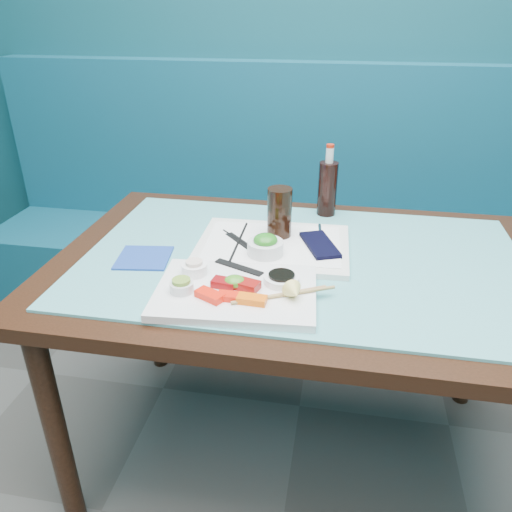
% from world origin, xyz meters
% --- Properties ---
extents(booth_bench, '(3.00, 0.56, 1.17)m').
position_xyz_m(booth_bench, '(0.00, 2.29, 0.37)').
color(booth_bench, '#0E495D').
rests_on(booth_bench, ground).
extents(dining_table, '(1.40, 0.90, 0.75)m').
position_xyz_m(dining_table, '(0.00, 1.45, 0.67)').
color(dining_table, black).
rests_on(dining_table, ground).
extents(glass_top, '(1.22, 0.76, 0.01)m').
position_xyz_m(glass_top, '(0.00, 1.45, 0.75)').
color(glass_top, '#57ACAF').
rests_on(glass_top, dining_table).
extents(sashimi_plate, '(0.41, 0.30, 0.02)m').
position_xyz_m(sashimi_plate, '(-0.14, 1.22, 0.77)').
color(sashimi_plate, white).
rests_on(sashimi_plate, glass_top).
extents(salmon_left, '(0.08, 0.06, 0.02)m').
position_xyz_m(salmon_left, '(-0.19, 1.16, 0.79)').
color(salmon_left, '#FF1F0A').
rests_on(salmon_left, sashimi_plate).
extents(salmon_mid, '(0.06, 0.03, 0.02)m').
position_xyz_m(salmon_mid, '(-0.14, 1.17, 0.79)').
color(salmon_mid, '#FA1E0A').
rests_on(salmon_mid, sashimi_plate).
extents(salmon_right, '(0.07, 0.04, 0.02)m').
position_xyz_m(salmon_right, '(-0.09, 1.16, 0.79)').
color(salmon_right, '#FF630A').
rests_on(salmon_right, sashimi_plate).
extents(tuna_left, '(0.06, 0.04, 0.02)m').
position_xyz_m(tuna_left, '(-0.17, 1.22, 0.79)').
color(tuna_left, maroon).
rests_on(tuna_left, sashimi_plate).
extents(tuna_right, '(0.07, 0.06, 0.02)m').
position_xyz_m(tuna_right, '(-0.12, 1.22, 0.79)').
color(tuna_right, maroon).
rests_on(tuna_right, sashimi_plate).
extents(seaweed_garnish, '(0.07, 0.06, 0.03)m').
position_xyz_m(seaweed_garnish, '(-0.15, 1.23, 0.79)').
color(seaweed_garnish, '#439021').
rests_on(seaweed_garnish, sashimi_plate).
extents(ramekin_wasabi, '(0.06, 0.06, 0.02)m').
position_xyz_m(ramekin_wasabi, '(-0.27, 1.18, 0.79)').
color(ramekin_wasabi, silver).
rests_on(ramekin_wasabi, sashimi_plate).
extents(wasabi_fill, '(0.04, 0.04, 0.01)m').
position_xyz_m(wasabi_fill, '(-0.27, 1.18, 0.81)').
color(wasabi_fill, olive).
rests_on(wasabi_fill, ramekin_wasabi).
extents(ramekin_ginger, '(0.08, 0.08, 0.03)m').
position_xyz_m(ramekin_ginger, '(-0.26, 1.27, 0.79)').
color(ramekin_ginger, white).
rests_on(ramekin_ginger, sashimi_plate).
extents(ginger_fill, '(0.05, 0.05, 0.01)m').
position_xyz_m(ginger_fill, '(-0.26, 1.27, 0.81)').
color(ginger_fill, beige).
rests_on(ginger_fill, ramekin_ginger).
extents(soy_dish, '(0.10, 0.10, 0.02)m').
position_xyz_m(soy_dish, '(-0.04, 1.27, 0.79)').
color(soy_dish, white).
rests_on(soy_dish, sashimi_plate).
extents(soy_fill, '(0.08, 0.08, 0.01)m').
position_xyz_m(soy_fill, '(-0.04, 1.27, 0.80)').
color(soy_fill, black).
rests_on(soy_fill, soy_dish).
extents(lemon_wedge, '(0.06, 0.05, 0.05)m').
position_xyz_m(lemon_wedge, '(0.00, 1.19, 0.80)').
color(lemon_wedge, '#FFEB78').
rests_on(lemon_wedge, sashimi_plate).
extents(chopstick_sleeve, '(0.14, 0.08, 0.00)m').
position_xyz_m(chopstick_sleeve, '(-0.16, 1.32, 0.78)').
color(chopstick_sleeve, black).
rests_on(chopstick_sleeve, sashimi_plate).
extents(wooden_chopstick_a, '(0.21, 0.12, 0.01)m').
position_xyz_m(wooden_chopstick_a, '(-0.03, 1.20, 0.78)').
color(wooden_chopstick_a, '#A3764C').
rests_on(wooden_chopstick_a, sashimi_plate).
extents(wooden_chopstick_b, '(0.23, 0.12, 0.01)m').
position_xyz_m(wooden_chopstick_b, '(-0.02, 1.20, 0.78)').
color(wooden_chopstick_b, '#A0814B').
rests_on(wooden_chopstick_b, sashimi_plate).
extents(serving_tray, '(0.44, 0.34, 0.02)m').
position_xyz_m(serving_tray, '(-0.09, 1.49, 0.77)').
color(serving_tray, white).
rests_on(serving_tray, glass_top).
extents(paper_placemat, '(0.40, 0.30, 0.00)m').
position_xyz_m(paper_placemat, '(-0.09, 1.49, 0.78)').
color(paper_placemat, white).
rests_on(paper_placemat, serving_tray).
extents(seaweed_bowl, '(0.13, 0.13, 0.04)m').
position_xyz_m(seaweed_bowl, '(-0.10, 1.42, 0.79)').
color(seaweed_bowl, white).
rests_on(seaweed_bowl, serving_tray).
extents(seaweed_salad, '(0.08, 0.08, 0.03)m').
position_xyz_m(seaweed_salad, '(-0.10, 1.42, 0.82)').
color(seaweed_salad, '#237A1C').
rests_on(seaweed_salad, seaweed_bowl).
extents(cola_glass, '(0.08, 0.08, 0.15)m').
position_xyz_m(cola_glass, '(-0.08, 1.55, 0.85)').
color(cola_glass, black).
rests_on(cola_glass, serving_tray).
extents(navy_pouch, '(0.13, 0.18, 0.01)m').
position_xyz_m(navy_pouch, '(0.04, 1.49, 0.78)').
color(navy_pouch, black).
rests_on(navy_pouch, serving_tray).
extents(fork, '(0.02, 0.08, 0.01)m').
position_xyz_m(fork, '(0.04, 1.60, 0.78)').
color(fork, silver).
rests_on(fork, serving_tray).
extents(black_chopstick_a, '(0.01, 0.26, 0.01)m').
position_xyz_m(black_chopstick_a, '(-0.19, 1.48, 0.78)').
color(black_chopstick_a, black).
rests_on(black_chopstick_a, serving_tray).
extents(black_chopstick_b, '(0.15, 0.14, 0.01)m').
position_xyz_m(black_chopstick_b, '(-0.18, 1.48, 0.78)').
color(black_chopstick_b, black).
rests_on(black_chopstick_b, serving_tray).
extents(tray_sleeve, '(0.11, 0.12, 0.00)m').
position_xyz_m(tray_sleeve, '(-0.19, 1.48, 0.78)').
color(tray_sleeve, black).
rests_on(tray_sleeve, serving_tray).
extents(cola_bottle_body, '(0.06, 0.06, 0.18)m').
position_xyz_m(cola_bottle_body, '(0.05, 1.79, 0.85)').
color(cola_bottle_body, black).
rests_on(cola_bottle_body, glass_top).
extents(cola_bottle_neck, '(0.03, 0.03, 0.05)m').
position_xyz_m(cola_bottle_neck, '(0.05, 1.79, 0.96)').
color(cola_bottle_neck, silver).
rests_on(cola_bottle_neck, cola_bottle_body).
extents(cola_bottle_cap, '(0.03, 0.03, 0.01)m').
position_xyz_m(cola_bottle_cap, '(0.05, 1.79, 0.99)').
color(cola_bottle_cap, red).
rests_on(cola_bottle_cap, cola_bottle_neck).
extents(blue_napkin, '(0.16, 0.16, 0.01)m').
position_xyz_m(blue_napkin, '(-0.44, 1.36, 0.76)').
color(blue_napkin, navy).
rests_on(blue_napkin, glass_top).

